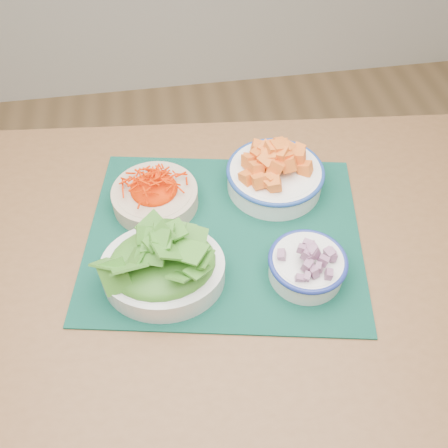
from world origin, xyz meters
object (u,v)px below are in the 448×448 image
carrot_bowl (155,193)px  onion_bowl (308,263)px  lettuce_bowl (162,262)px  table (211,291)px  squash_bowl (276,170)px  placemat (224,235)px

carrot_bowl → onion_bowl: size_ratio=1.34×
lettuce_bowl → onion_bowl: size_ratio=1.57×
table → squash_bowl: bearing=53.4°
lettuce_bowl → onion_bowl: lettuce_bowl is taller
placemat → carrot_bowl: bearing=152.2°
placemat → carrot_bowl: 0.17m
carrot_bowl → onion_bowl: 0.34m
lettuce_bowl → placemat: bearing=44.2°
carrot_bowl → placemat: bearing=-39.2°
placemat → onion_bowl: bearing=-30.7°
table → onion_bowl: (0.17, -0.05, 0.13)m
carrot_bowl → lettuce_bowl: 0.19m
carrot_bowl → lettuce_bowl: lettuce_bowl is taller
lettuce_bowl → onion_bowl: (0.26, -0.03, -0.01)m
onion_bowl → lettuce_bowl: bearing=172.9°
table → placemat: size_ratio=2.55×
placemat → squash_bowl: size_ratio=2.10×
carrot_bowl → squash_bowl: 0.25m
lettuce_bowl → onion_bowl: 0.26m
placemat → carrot_bowl: size_ratio=2.51×
squash_bowl → lettuce_bowl: lettuce_bowl is taller
table → carrot_bowl: size_ratio=6.38×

